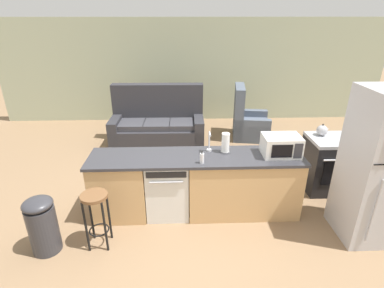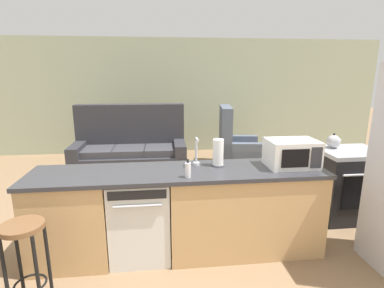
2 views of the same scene
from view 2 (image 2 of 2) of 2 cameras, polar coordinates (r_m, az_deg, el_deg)
ground_plane at (r=3.38m, az=-4.98°, el=-19.73°), size 24.00×24.00×0.00m
wall_back at (r=7.06m, az=-3.74°, el=9.06°), size 10.00×0.06×2.60m
kitchen_counter at (r=3.18m, az=-0.71°, el=-13.21°), size 2.94×0.66×0.90m
dishwasher at (r=3.17m, az=-9.78°, el=-13.46°), size 0.58×0.61×0.84m
stove_range at (r=4.37m, az=27.40°, el=-6.73°), size 0.76×0.68×0.90m
microwave at (r=3.24m, az=18.46°, el=-1.70°), size 0.50×0.37×0.28m
sink_faucet at (r=3.10m, az=0.85°, el=-1.80°), size 0.07×0.18×0.30m
paper_towel_roll at (r=3.11m, az=5.00°, el=-1.69°), size 0.14×0.14×0.28m
soap_bottle at (r=2.77m, az=-0.80°, el=-4.94°), size 0.06×0.06×0.18m
kettle at (r=4.24m, az=25.36°, el=0.45°), size 0.21×0.17×0.19m
bar_stool at (r=2.75m, az=-29.19°, el=-16.99°), size 0.32×0.32×0.74m
couch at (r=5.66m, az=-11.60°, el=-1.64°), size 2.01×0.93×1.27m
armchair at (r=6.07m, az=8.19°, el=-0.91°), size 0.91×0.96×1.20m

